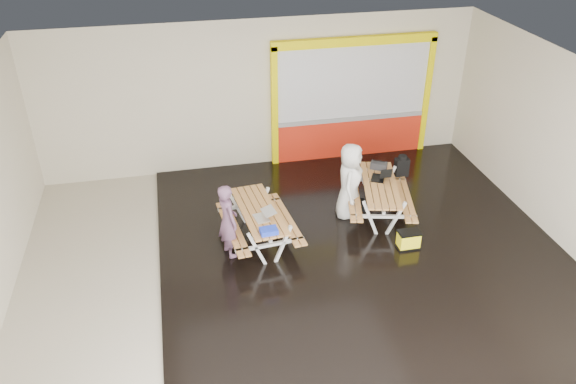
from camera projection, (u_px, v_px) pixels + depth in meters
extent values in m
cube|color=beige|center=(298.00, 263.00, 10.52)|extent=(10.00, 8.00, 0.01)
cube|color=white|center=(300.00, 81.00, 8.73)|extent=(10.00, 8.00, 0.01)
cube|color=beige|center=(259.00, 96.00, 12.99)|extent=(10.00, 0.01, 3.50)
cube|color=beige|center=(382.00, 356.00, 6.26)|extent=(10.00, 0.01, 3.50)
cube|color=beige|center=(563.00, 152.00, 10.53)|extent=(0.01, 8.00, 3.50)
cube|color=black|center=(363.00, 253.00, 10.73)|extent=(7.50, 7.98, 0.05)
cube|color=red|center=(350.00, 138.00, 13.96)|extent=(3.60, 0.12, 1.00)
cube|color=gray|center=(351.00, 118.00, 13.69)|extent=(3.60, 0.14, 0.10)
cube|color=silver|center=(353.00, 82.00, 13.24)|extent=(3.60, 0.08, 1.72)
cube|color=#FEEB00|center=(274.00, 108.00, 13.13)|extent=(0.14, 0.16, 2.90)
cube|color=#FEEB00|center=(426.00, 96.00, 13.81)|extent=(0.14, 0.16, 2.90)
cube|color=#FEEB00|center=(356.00, 41.00, 12.73)|extent=(3.88, 0.16, 0.20)
cube|color=tan|center=(245.00, 213.00, 10.61)|extent=(0.32, 1.89, 0.04)
cube|color=tan|center=(252.00, 212.00, 10.65)|extent=(0.32, 1.89, 0.04)
cube|color=tan|center=(259.00, 211.00, 10.68)|extent=(0.32, 1.89, 0.04)
cube|color=tan|center=(266.00, 209.00, 10.72)|extent=(0.32, 1.89, 0.04)
cube|color=tan|center=(273.00, 208.00, 10.76)|extent=(0.32, 1.89, 0.04)
cube|color=white|center=(257.00, 249.00, 10.20)|extent=(0.35, 0.09, 0.76)
cube|color=white|center=(283.00, 244.00, 10.34)|extent=(0.35, 0.09, 0.76)
cube|color=white|center=(270.00, 245.00, 10.25)|extent=(1.29, 0.19, 0.06)
cube|color=white|center=(270.00, 234.00, 10.12)|extent=(0.64, 0.12, 0.06)
cube|color=white|center=(238.00, 209.00, 11.38)|extent=(0.35, 0.09, 0.76)
cube|color=white|center=(261.00, 204.00, 11.51)|extent=(0.35, 0.09, 0.76)
cube|color=white|center=(250.00, 205.00, 11.42)|extent=(1.29, 0.19, 0.06)
cube|color=white|center=(249.00, 194.00, 11.29)|extent=(0.64, 0.12, 0.06)
cube|color=white|center=(259.00, 219.00, 10.78)|extent=(0.22, 1.54, 0.06)
cube|color=tan|center=(229.00, 229.00, 10.67)|extent=(0.31, 1.89, 0.04)
cube|color=tan|center=(236.00, 227.00, 10.71)|extent=(0.31, 1.89, 0.04)
cube|color=tan|center=(282.00, 219.00, 10.95)|extent=(0.31, 1.89, 0.04)
cube|color=tan|center=(288.00, 218.00, 10.99)|extent=(0.31, 1.89, 0.04)
cube|color=tan|center=(367.00, 184.00, 11.52)|extent=(0.57, 1.88, 0.04)
cube|color=tan|center=(374.00, 185.00, 11.52)|extent=(0.57, 1.88, 0.04)
cube|color=tan|center=(380.00, 185.00, 11.51)|extent=(0.57, 1.88, 0.04)
cube|color=tan|center=(387.00, 185.00, 11.51)|extent=(0.57, 1.88, 0.04)
cube|color=tan|center=(394.00, 185.00, 11.51)|extent=(0.57, 1.88, 0.04)
cube|color=white|center=(370.00, 218.00, 11.07)|extent=(0.36, 0.14, 0.76)
cube|color=white|center=(396.00, 218.00, 11.06)|extent=(0.36, 0.14, 0.76)
cube|color=white|center=(383.00, 216.00, 11.04)|extent=(1.28, 0.36, 0.06)
cube|color=white|center=(384.00, 206.00, 10.92)|extent=(0.64, 0.21, 0.06)
cube|color=white|center=(364.00, 181.00, 12.31)|extent=(0.36, 0.14, 0.76)
cube|color=white|center=(387.00, 182.00, 12.30)|extent=(0.36, 0.14, 0.76)
cube|color=white|center=(375.00, 180.00, 12.29)|extent=(1.28, 0.36, 0.06)
cube|color=white|center=(376.00, 170.00, 12.16)|extent=(0.64, 0.21, 0.06)
cube|color=white|center=(379.00, 193.00, 11.61)|extent=(0.43, 1.53, 0.06)
cube|color=tan|center=(350.00, 196.00, 11.67)|extent=(0.56, 1.88, 0.04)
cube|color=tan|center=(357.00, 196.00, 11.67)|extent=(0.56, 1.88, 0.04)
cube|color=tan|center=(402.00, 197.00, 11.65)|extent=(0.56, 1.88, 0.04)
cube|color=tan|center=(408.00, 197.00, 11.65)|extent=(0.56, 1.88, 0.04)
imported|color=#67445F|center=(228.00, 221.00, 10.30)|extent=(0.49, 0.61, 1.46)
imported|color=white|center=(350.00, 182.00, 11.49)|extent=(0.80, 0.95, 1.65)
cube|color=silver|center=(261.00, 218.00, 10.42)|extent=(0.29, 0.37, 0.02)
cube|color=silver|center=(269.00, 211.00, 10.41)|extent=(0.27, 0.37, 0.07)
cube|color=silver|center=(268.00, 211.00, 10.40)|extent=(0.23, 0.32, 0.05)
cube|color=black|center=(378.00, 178.00, 11.69)|extent=(0.39, 0.43, 0.02)
cube|color=black|center=(386.00, 174.00, 11.59)|extent=(0.37, 0.43, 0.07)
cube|color=silver|center=(386.00, 174.00, 11.59)|extent=(0.32, 0.37, 0.06)
cube|color=blue|center=(269.00, 231.00, 10.00)|extent=(0.32, 0.24, 0.09)
cube|color=black|center=(379.00, 166.00, 12.01)|extent=(0.38, 0.32, 0.15)
cylinder|color=black|center=(379.00, 161.00, 11.95)|extent=(0.23, 0.15, 0.02)
cube|color=black|center=(401.00, 167.00, 12.33)|extent=(0.30, 0.19, 0.42)
cylinder|color=black|center=(403.00, 158.00, 12.21)|extent=(0.19, 0.19, 0.10)
cube|color=black|center=(356.00, 206.00, 11.98)|extent=(0.44, 0.34, 0.16)
cube|color=black|center=(408.00, 246.00, 10.84)|extent=(0.42, 0.28, 0.04)
cube|color=yellow|center=(408.00, 240.00, 10.76)|extent=(0.40, 0.25, 0.31)
cube|color=black|center=(409.00, 232.00, 10.67)|extent=(0.42, 0.28, 0.03)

